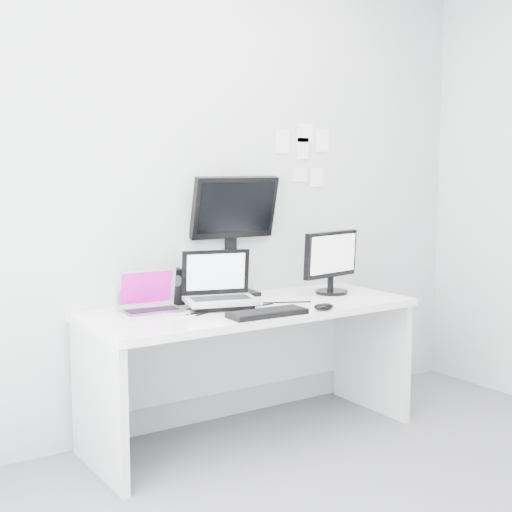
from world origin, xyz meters
TOP-DOWN VIEW (x-y plane):
  - back_wall at (0.00, 1.60)m, footprint 3.60×0.00m
  - desk at (0.00, 1.25)m, footprint 1.80×0.70m
  - macbook at (-0.54, 1.33)m, footprint 0.33×0.26m
  - speaker at (-0.33, 1.51)m, footprint 0.10×0.10m
  - dell_laptop at (-0.17, 1.28)m, footprint 0.44×0.38m
  - rear_monitor at (0.08, 1.56)m, footprint 0.53×0.21m
  - samsung_monitor at (0.60, 1.30)m, footprint 0.44×0.26m
  - keyboard at (-0.07, 0.99)m, footprint 0.41×0.16m
  - mouse at (0.25, 0.94)m, footprint 0.12×0.08m
  - wall_note_0 at (0.45, 1.59)m, footprint 0.10×0.00m
  - wall_note_1 at (0.60, 1.59)m, footprint 0.09×0.00m
  - wall_note_2 at (0.75, 1.59)m, footprint 0.10×0.00m
  - wall_note_3 at (0.58, 1.59)m, footprint 0.11×0.00m
  - wall_note_4 at (0.71, 1.59)m, footprint 0.10×0.00m
  - wall_note_5 at (0.62, 1.59)m, footprint 0.12×0.00m

SIDE VIEW (x-z plane):
  - desk at x=0.00m, z-range 0.00..0.73m
  - keyboard at x=-0.07m, z-range 0.73..0.76m
  - mouse at x=0.25m, z-range 0.73..0.77m
  - speaker at x=-0.33m, z-range 0.73..0.92m
  - macbook at x=-0.54m, z-range 0.73..0.97m
  - dell_laptop at x=-0.17m, z-range 0.73..1.04m
  - samsung_monitor at x=0.60m, z-range 0.73..1.11m
  - rear_monitor at x=0.08m, z-range 0.73..1.44m
  - back_wall at x=0.00m, z-range -0.45..3.15m
  - wall_note_4 at x=0.71m, z-range 1.35..1.46m
  - wall_note_3 at x=0.58m, z-range 1.38..1.46m
  - wall_note_1 at x=0.60m, z-range 1.52..1.65m
  - wall_note_0 at x=0.45m, z-range 1.55..1.69m
  - wall_note_2 at x=0.75m, z-range 1.56..1.70m
  - wall_note_5 at x=0.62m, z-range 1.62..1.73m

